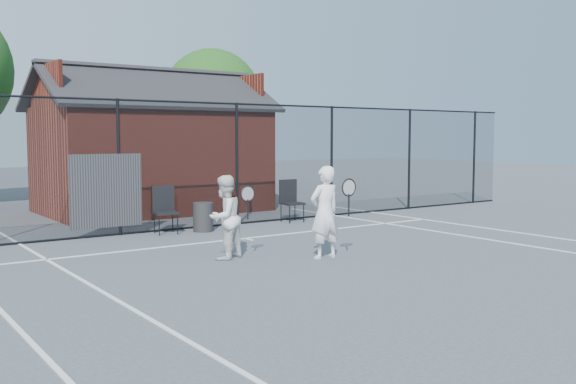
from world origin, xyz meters
TOP-DOWN VIEW (x-y plane):
  - ground at (0.00, 0.00)m, footprint 80.00×80.00m
  - court_lines at (0.00, -1.32)m, footprint 11.02×18.00m
  - fence at (-0.30, 5.00)m, footprint 22.04×3.00m
  - clubhouse at (0.50, 9.00)m, footprint 6.50×4.36m
  - tree_right at (5.50, 14.50)m, footprint 3.97×3.97m
  - player_front at (-0.00, 0.27)m, footprint 0.74×0.55m
  - player_back at (-1.49, 1.25)m, footprint 0.89×0.80m
  - chair_left at (-1.09, 4.60)m, footprint 0.58×0.60m
  - chair_right at (2.39, 4.60)m, footprint 0.54×0.56m
  - waste_bin at (-0.24, 4.44)m, footprint 0.56×0.56m

SIDE VIEW (x-z plane):
  - ground at x=0.00m, z-range 0.00..0.00m
  - court_lines at x=0.00m, z-range 0.00..0.01m
  - waste_bin at x=-0.24m, z-range 0.00..0.67m
  - chair_left at x=-1.09m, z-range 0.00..1.04m
  - chair_right at x=2.39m, z-range 0.00..1.05m
  - player_back at x=-1.49m, z-range 0.00..1.49m
  - player_front at x=0.00m, z-range 0.00..1.66m
  - fence at x=-0.30m, z-range -0.05..2.95m
  - clubhouse at x=0.50m, z-range -0.49..3.70m
  - tree_right at x=5.50m, z-range 0.86..6.56m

